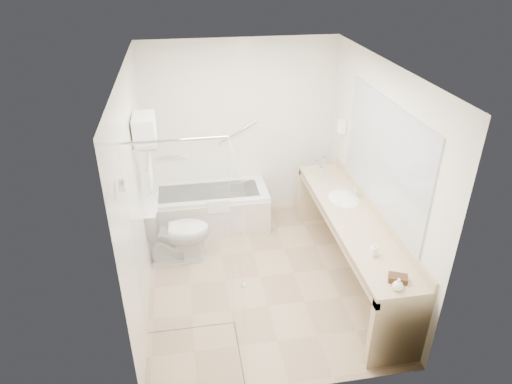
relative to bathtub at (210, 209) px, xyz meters
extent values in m
plane|color=tan|center=(0.50, -1.24, -0.28)|extent=(3.20, 3.20, 0.00)
cube|color=white|center=(0.50, -1.24, 2.22)|extent=(2.60, 3.20, 0.10)
cube|color=beige|center=(0.50, 0.36, 0.97)|extent=(2.60, 0.10, 2.50)
cube|color=beige|center=(0.50, -2.84, 0.97)|extent=(2.60, 0.10, 2.50)
cube|color=beige|center=(-0.80, -1.24, 0.97)|extent=(0.10, 3.20, 2.50)
cube|color=beige|center=(1.80, -1.24, 0.97)|extent=(0.10, 3.20, 2.50)
cube|color=silver|center=(0.00, 0.01, 0.00)|extent=(1.60, 0.70, 0.55)
cube|color=beige|center=(0.00, -0.35, -0.03)|extent=(1.60, 0.02, 0.50)
cube|color=white|center=(0.10, -0.34, 0.22)|extent=(0.28, 0.06, 0.18)
cylinder|color=silver|center=(-0.45, 0.32, 0.67)|extent=(0.40, 0.03, 0.03)
cylinder|color=silver|center=(0.45, 0.32, 0.97)|extent=(0.53, 0.03, 0.33)
cube|color=silver|center=(-0.35, -1.94, 0.77)|extent=(0.90, 0.01, 2.10)
cube|color=silver|center=(0.10, -2.39, 0.77)|extent=(0.02, 0.90, 2.10)
cylinder|color=silver|center=(-0.35, -1.94, 1.82)|extent=(0.90, 0.02, 0.02)
sphere|color=silver|center=(0.13, -2.54, 0.72)|extent=(0.05, 0.05, 0.05)
cylinder|color=silver|center=(-0.75, -2.39, 1.67)|extent=(0.04, 0.10, 0.10)
cube|color=silver|center=(-0.67, -0.89, 1.42)|extent=(0.24, 0.55, 0.02)
cylinder|color=silver|center=(-0.67, -0.89, 1.20)|extent=(0.02, 0.55, 0.02)
cube|color=white|center=(-0.67, -0.89, 1.04)|extent=(0.03, 0.42, 0.32)
cube|color=white|center=(-0.67, -0.89, 1.48)|extent=(0.22, 0.40, 0.08)
cube|color=white|center=(-0.67, -0.89, 1.57)|extent=(0.22, 0.40, 0.08)
cube|color=white|center=(-0.67, -0.89, 1.65)|extent=(0.22, 0.40, 0.08)
cube|color=#C8AF85|center=(1.52, -1.39, 0.55)|extent=(0.55, 2.70, 0.05)
cube|color=#C8AF85|center=(1.78, -1.39, 0.62)|extent=(0.03, 2.70, 0.10)
cube|color=#C8AF85|center=(1.27, -1.39, 0.49)|extent=(0.04, 2.70, 0.08)
cube|color=#C8AF85|center=(1.52, -2.70, 0.12)|extent=(0.55, 0.08, 0.80)
cube|color=#C8AF85|center=(1.52, -0.08, 0.12)|extent=(0.55, 0.08, 0.80)
ellipsoid|color=silver|center=(1.55, -0.99, 0.54)|extent=(0.40, 0.52, 0.14)
cylinder|color=silver|center=(1.70, -0.99, 0.65)|extent=(0.03, 0.03, 0.14)
cube|color=#A7ACB3|center=(1.79, -1.39, 1.27)|extent=(0.02, 2.00, 1.20)
cube|color=white|center=(1.75, -0.19, 1.17)|extent=(0.08, 0.10, 0.18)
imported|color=silver|center=(-0.45, -0.71, 0.12)|extent=(0.82, 0.46, 0.80)
cube|color=#432618|center=(1.53, -2.53, 0.60)|extent=(0.20, 0.17, 0.06)
imported|color=white|center=(1.46, -2.12, 0.61)|extent=(0.11, 0.16, 0.07)
imported|color=white|center=(1.47, -2.64, 0.62)|extent=(0.13, 0.15, 0.10)
cylinder|color=silver|center=(1.56, -0.14, 0.65)|extent=(0.05, 0.05, 0.15)
cylinder|color=blue|center=(1.56, -0.14, 0.73)|extent=(0.03, 0.03, 0.02)
cylinder|color=silver|center=(1.42, -0.45, 0.65)|extent=(0.05, 0.05, 0.15)
cylinder|color=blue|center=(1.42, -0.45, 0.74)|extent=(0.03, 0.03, 0.02)
cylinder|color=silver|center=(1.39, -0.31, 0.67)|extent=(0.07, 0.07, 0.19)
cylinder|color=blue|center=(1.39, -0.31, 0.78)|extent=(0.04, 0.04, 0.03)
cylinder|color=silver|center=(1.50, -0.84, 0.62)|extent=(0.07, 0.07, 0.08)
cylinder|color=silver|center=(1.45, -1.15, 0.61)|extent=(0.07, 0.07, 0.08)
camera|label=1|loc=(-0.26, -5.49, 3.25)|focal=32.00mm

